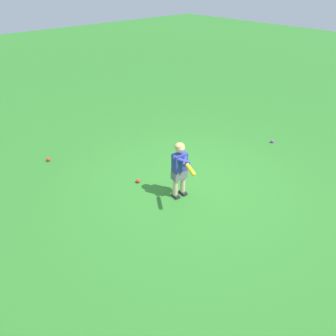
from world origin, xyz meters
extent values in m
plane|color=#2D7528|center=(0.00, 0.00, 0.00)|extent=(40.00, 40.00, 0.00)
cube|color=#232328|center=(-0.38, -0.10, 0.03)|extent=(0.11, 0.16, 0.05)
cylinder|color=#DBB28E|center=(-0.38, -0.08, 0.21)|extent=(0.09, 0.09, 0.34)
cube|color=#232328|center=(-0.55, -0.08, 0.03)|extent=(0.11, 0.16, 0.05)
cylinder|color=#DBB28E|center=(-0.55, -0.06, 0.21)|extent=(0.09, 0.09, 0.34)
cube|color=slate|center=(-0.47, -0.07, 0.46)|extent=(0.29, 0.18, 0.16)
cube|color=#2D3893|center=(-0.47, -0.07, 0.71)|extent=(0.27, 0.18, 0.34)
sphere|color=#DBB28E|center=(-0.47, -0.07, 1.00)|extent=(0.17, 0.17, 0.17)
ellipsoid|color=tan|center=(-0.46, -0.06, 1.02)|extent=(0.19, 0.19, 0.11)
sphere|color=yellow|center=(-0.48, -0.21, 0.80)|extent=(0.04, 0.04, 0.04)
cylinder|color=black|center=(-0.53, -0.29, 0.81)|extent=(0.09, 0.14, 0.05)
cylinder|color=yellow|center=(-0.64, -0.50, 0.85)|extent=(0.23, 0.34, 0.11)
sphere|color=yellow|center=(-0.72, -0.64, 0.87)|extent=(0.07, 0.07, 0.07)
cylinder|color=#2D3893|center=(-0.45, -0.18, 0.81)|extent=(0.28, 0.24, 0.14)
cylinder|color=#2D3893|center=(-0.51, -0.17, 0.81)|extent=(0.23, 0.28, 0.14)
sphere|color=purple|center=(2.63, -0.09, 0.04)|extent=(0.08, 0.08, 0.08)
sphere|color=red|center=(-0.78, 0.75, 0.04)|extent=(0.08, 0.08, 0.08)
sphere|color=red|center=(-1.74, 2.71, 0.04)|extent=(0.08, 0.08, 0.08)
camera|label=1|loc=(-3.68, -3.33, 3.52)|focal=33.13mm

